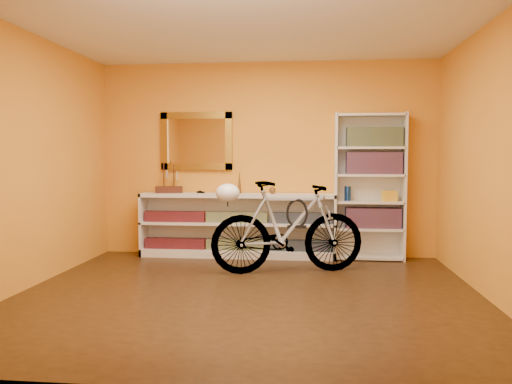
# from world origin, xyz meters

# --- Properties ---
(floor) EXTENTS (4.50, 4.00, 0.01)m
(floor) POSITION_xyz_m (0.00, 0.00, -0.01)
(floor) COLOR black
(floor) RESTS_ON ground
(ceiling) EXTENTS (4.50, 4.00, 0.01)m
(ceiling) POSITION_xyz_m (0.00, 0.00, 2.60)
(ceiling) COLOR silver
(ceiling) RESTS_ON ground
(back_wall) EXTENTS (4.50, 0.01, 2.60)m
(back_wall) POSITION_xyz_m (0.00, 2.00, 1.30)
(back_wall) COLOR orange
(back_wall) RESTS_ON ground
(left_wall) EXTENTS (0.01, 4.00, 2.60)m
(left_wall) POSITION_xyz_m (-2.25, 0.00, 1.30)
(left_wall) COLOR orange
(left_wall) RESTS_ON ground
(right_wall) EXTENTS (0.01, 4.00, 2.60)m
(right_wall) POSITION_xyz_m (2.25, 0.00, 1.30)
(right_wall) COLOR orange
(right_wall) RESTS_ON ground
(gilt_mirror) EXTENTS (0.98, 0.06, 0.78)m
(gilt_mirror) POSITION_xyz_m (-0.95, 1.97, 1.55)
(gilt_mirror) COLOR #835F17
(gilt_mirror) RESTS_ON back_wall
(wall_socket) EXTENTS (0.09, 0.02, 0.09)m
(wall_socket) POSITION_xyz_m (0.90, 1.99, 0.25)
(wall_socket) COLOR silver
(wall_socket) RESTS_ON back_wall
(console_unit) EXTENTS (2.60, 0.35, 0.85)m
(console_unit) POSITION_xyz_m (-0.37, 1.81, 0.42)
(console_unit) COLOR silver
(console_unit) RESTS_ON floor
(cd_row_lower) EXTENTS (2.50, 0.13, 0.14)m
(cd_row_lower) POSITION_xyz_m (-0.37, 1.79, 0.17)
(cd_row_lower) COLOR black
(cd_row_lower) RESTS_ON console_unit
(cd_row_upper) EXTENTS (2.50, 0.13, 0.14)m
(cd_row_upper) POSITION_xyz_m (-0.37, 1.79, 0.54)
(cd_row_upper) COLOR navy
(cd_row_upper) RESTS_ON console_unit
(model_ship) EXTENTS (0.37, 0.20, 0.42)m
(model_ship) POSITION_xyz_m (-1.30, 1.81, 1.06)
(model_ship) COLOR #391810
(model_ship) RESTS_ON console_unit
(toy_car) EXTENTS (0.00, 0.00, 0.00)m
(toy_car) POSITION_xyz_m (-0.86, 1.81, 0.85)
(toy_car) COLOR black
(toy_car) RESTS_ON console_unit
(bronze_ornament) EXTENTS (0.05, 0.05, 0.31)m
(bronze_ornament) POSITION_xyz_m (-0.34, 1.81, 1.01)
(bronze_ornament) COLOR brown
(bronze_ornament) RESTS_ON console_unit
(decorative_orb) EXTENTS (0.09, 0.09, 0.09)m
(decorative_orb) POSITION_xyz_m (0.10, 1.81, 0.89)
(decorative_orb) COLOR brown
(decorative_orb) RESTS_ON console_unit
(bookcase) EXTENTS (0.90, 0.30, 1.90)m
(bookcase) POSITION_xyz_m (1.36, 1.84, 0.95)
(bookcase) COLOR silver
(bookcase) RESTS_ON floor
(book_row_a) EXTENTS (0.70, 0.22, 0.26)m
(book_row_a) POSITION_xyz_m (1.41, 1.84, 0.55)
(book_row_a) COLOR maroon
(book_row_a) RESTS_ON bookcase
(book_row_b) EXTENTS (0.70, 0.22, 0.28)m
(book_row_b) POSITION_xyz_m (1.41, 1.84, 1.25)
(book_row_b) COLOR maroon
(book_row_b) RESTS_ON bookcase
(book_row_c) EXTENTS (0.70, 0.22, 0.25)m
(book_row_c) POSITION_xyz_m (1.41, 1.84, 1.59)
(book_row_c) COLOR navy
(book_row_c) RESTS_ON bookcase
(travel_mug) EXTENTS (0.08, 0.08, 0.19)m
(travel_mug) POSITION_xyz_m (1.08, 1.82, 0.86)
(travel_mug) COLOR navy
(travel_mug) RESTS_ON bookcase
(red_tin) EXTENTS (0.14, 0.14, 0.17)m
(red_tin) POSITION_xyz_m (1.16, 1.87, 1.55)
(red_tin) COLOR maroon
(red_tin) RESTS_ON bookcase
(yellow_bag) EXTENTS (0.20, 0.16, 0.14)m
(yellow_bag) POSITION_xyz_m (1.61, 1.80, 0.83)
(yellow_bag) COLOR yellow
(yellow_bag) RESTS_ON bookcase
(bicycle) EXTENTS (0.89, 1.86, 1.06)m
(bicycle) POSITION_xyz_m (0.34, 0.95, 0.53)
(bicycle) COLOR silver
(bicycle) RESTS_ON floor
(helmet) EXTENTS (0.27, 0.26, 0.20)m
(helmet) POSITION_xyz_m (-0.33, 0.79, 0.93)
(helmet) COLOR white
(helmet) RESTS_ON bicycle
(u_lock) EXTENTS (0.25, 0.03, 0.25)m
(u_lock) POSITION_xyz_m (0.44, 0.98, 0.69)
(u_lock) COLOR black
(u_lock) RESTS_ON bicycle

